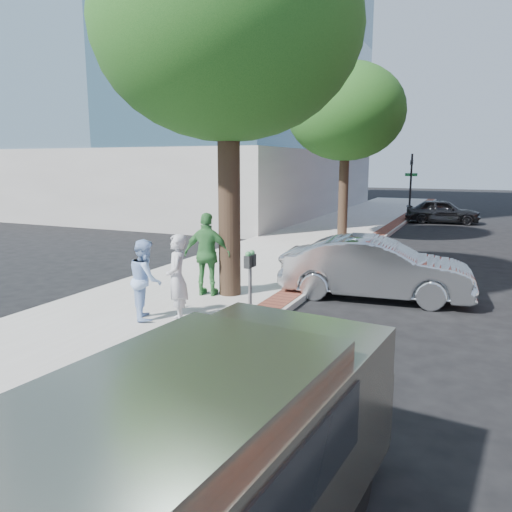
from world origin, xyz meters
The scene contains 16 objects.
ground centered at (0.00, 0.00, 0.00)m, with size 120.00×120.00×0.00m, color black.
sidewalk centered at (-1.50, 8.00, 0.07)m, with size 5.00×60.00×0.15m, color #9E9991.
brick_strip centered at (0.70, 8.00, 0.15)m, with size 0.60×60.00×0.01m, color brown.
curb centered at (1.05, 8.00, 0.07)m, with size 0.10×60.00×0.15m, color gray.
office_tower centered at (-13.00, 22.00, 12.00)m, with size 18.00×22.00×24.00m, color slate.
office_base centered at (-13.00, 22.00, 2.00)m, with size 18.20×22.20×4.00m, color gray.
signal_near centered at (0.90, 22.00, 2.25)m, with size 0.70×0.15×3.80m.
tree_near centered at (-0.60, 1.90, 6.17)m, with size 6.00×6.00×8.51m.
tree_far centered at (-0.50, 12.00, 5.30)m, with size 4.80×4.80×7.14m.
parking_meter centered at (0.84, -0.02, 1.21)m, with size 0.12×0.32×1.47m.
person_gray centered at (-0.57, -0.42, 1.03)m, with size 0.64×0.42×1.76m, color #B7B8BD.
person_officer centered at (-1.27, -0.50, 0.96)m, with size 0.79×0.62×1.63m, color #99BBED.
person_green centered at (-1.03, 1.60, 1.14)m, with size 1.16×0.48×1.98m, color #3C8542.
sedan_silver centered at (2.56, 3.52, 0.75)m, with size 1.58×4.54×1.50m, color #A9ADB0.
bg_car centered at (2.84, 20.64, 0.66)m, with size 1.56×3.89×1.32m, color black.
van centered at (2.98, -5.66, 0.99)m, with size 2.31×5.03×1.80m.
Camera 1 is at (4.82, -8.51, 3.28)m, focal length 35.00 mm.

